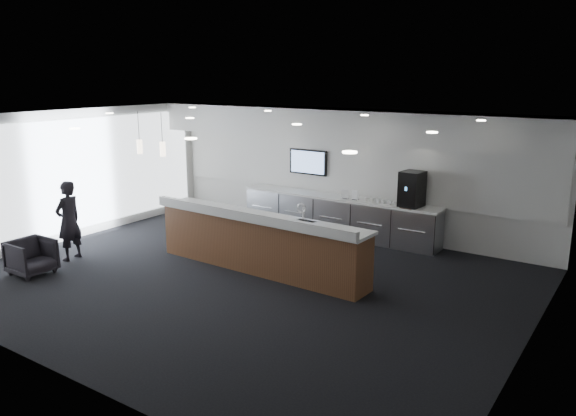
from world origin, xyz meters
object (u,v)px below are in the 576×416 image
Objects in this scene: service_counter at (259,242)px; armchair at (32,257)px; lounge_guest at (69,221)px; coffee_machine at (412,189)px.

service_counter reaches higher than armchair.
service_counter is 4.03m from lounge_guest.
lounge_guest is (-3.67, -1.65, 0.25)m from service_counter.
armchair is at bearing -141.39° from service_counter.
coffee_machine reaches higher than lounge_guest.
service_counter is at bearing -115.42° from coffee_machine.
armchair is 0.46× the size of lounge_guest.
service_counter is 2.86× the size of lounge_guest.
lounge_guest is at bearing -133.47° from coffee_machine.
lounge_guest is (-5.56, -4.69, -0.51)m from coffee_machine.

